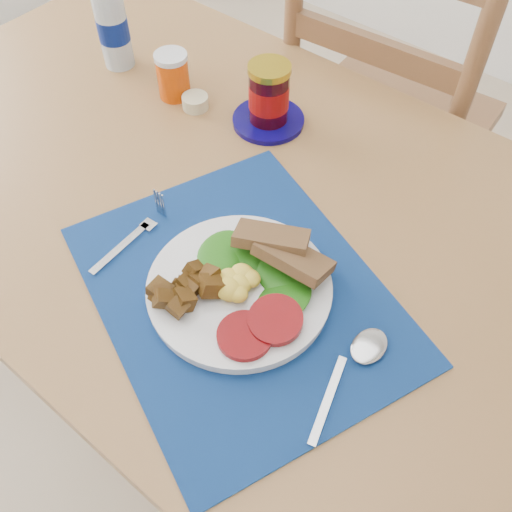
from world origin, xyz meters
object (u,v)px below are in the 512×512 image
at_px(water_bottle, 112,22).
at_px(juice_glass, 173,77).
at_px(chair_far, 389,89).
at_px(breakfast_plate, 235,285).
at_px(jam_on_saucer, 269,99).

distance_m(water_bottle, juice_glass, 0.18).
height_order(chair_far, breakfast_plate, chair_far).
xyz_separation_m(breakfast_plate, juice_glass, (-0.42, 0.30, 0.02)).
relative_size(chair_far, jam_on_saucer, 8.92).
bearing_deg(jam_on_saucer, juice_glass, -165.52).
distance_m(juice_glass, jam_on_saucer, 0.21).
height_order(breakfast_plate, water_bottle, water_bottle).
distance_m(chair_far, breakfast_plate, 0.79).
height_order(juice_glass, jam_on_saucer, jam_on_saucer).
xyz_separation_m(breakfast_plate, jam_on_saucer, (-0.21, 0.35, 0.03)).
xyz_separation_m(water_bottle, jam_on_saucer, (0.38, 0.05, -0.04)).
xyz_separation_m(juice_glass, jam_on_saucer, (0.20, 0.05, 0.01)).
bearing_deg(chair_far, water_bottle, 42.58).
distance_m(breakfast_plate, jam_on_saucer, 0.41).
height_order(water_bottle, jam_on_saucer, water_bottle).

